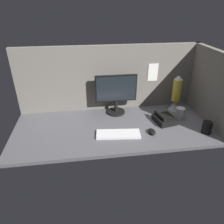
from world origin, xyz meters
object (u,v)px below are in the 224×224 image
(desk_phone, at_px, (164,119))
(mouse, at_px, (152,132))
(mug_steel, at_px, (180,113))
(mug_black_travel, at_px, (207,127))
(keyboard, at_px, (118,134))
(lava_lamp, at_px, (176,96))
(monitor, at_px, (116,93))

(desk_phone, bearing_deg, mouse, -135.76)
(mug_steel, bearing_deg, mug_black_travel, -64.19)
(keyboard, relative_size, mouse, 3.85)
(mug_steel, xyz_separation_m, mug_black_travel, (0.13, -0.26, -0.00))
(mug_black_travel, distance_m, desk_phone, 0.37)
(keyboard, distance_m, mug_black_travel, 0.76)
(lava_lamp, height_order, desk_phone, lava_lamp)
(monitor, height_order, desk_phone, monitor)
(mug_steel, distance_m, mug_black_travel, 0.29)
(keyboard, height_order, mug_steel, mug_steel)
(mouse, height_order, mug_steel, mug_steel)
(mug_black_travel, relative_size, lava_lamp, 0.29)
(mouse, bearing_deg, keyboard, 175.51)
(monitor, distance_m, mug_black_travel, 0.87)
(mug_steel, relative_size, lava_lamp, 0.31)
(keyboard, xyz_separation_m, lava_lamp, (0.65, 0.38, 0.15))
(mug_black_travel, height_order, lava_lamp, lava_lamp)
(keyboard, bearing_deg, lava_lamp, 36.26)
(mouse, bearing_deg, monitor, 118.95)
(keyboard, bearing_deg, monitor, 89.89)
(keyboard, bearing_deg, mug_steel, 23.03)
(monitor, height_order, mug_black_travel, monitor)
(mouse, height_order, desk_phone, desk_phone)
(mug_steel, bearing_deg, mouse, -148.47)
(monitor, bearing_deg, desk_phone, -31.18)
(keyboard, xyz_separation_m, mug_steel, (0.63, 0.19, 0.05))
(mouse, distance_m, mug_black_travel, 0.47)
(mug_black_travel, distance_m, lava_lamp, 0.47)
(mouse, relative_size, mug_black_travel, 0.90)
(keyboard, height_order, mug_black_travel, mug_black_travel)
(mug_black_travel, bearing_deg, mouse, 173.34)
(lava_lamp, relative_size, desk_phone, 1.68)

